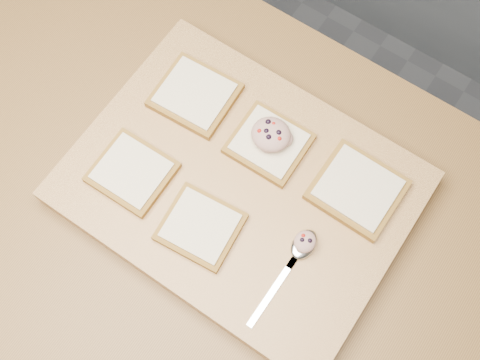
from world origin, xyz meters
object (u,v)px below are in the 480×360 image
object	(u,v)px
spoon	(299,251)
cutting_board	(240,187)
bread_far_center	(269,143)
tuna_salad_dollop	(271,134)

from	to	relation	value
spoon	cutting_board	bearing A→B (deg)	162.81
bread_far_center	spoon	xyz separation A→B (m)	(0.14, -0.12, -0.00)
bread_far_center	tuna_salad_dollop	size ratio (longest dim) A/B	1.85
bread_far_center	spoon	distance (m)	0.19
tuna_salad_dollop	cutting_board	bearing A→B (deg)	-90.76
bread_far_center	spoon	world-z (taller)	bread_far_center
spoon	bread_far_center	bearing A→B (deg)	137.76
bread_far_center	cutting_board	bearing A→B (deg)	-91.49
cutting_board	tuna_salad_dollop	bearing A→B (deg)	89.24
cutting_board	tuna_salad_dollop	size ratio (longest dim) A/B	8.18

